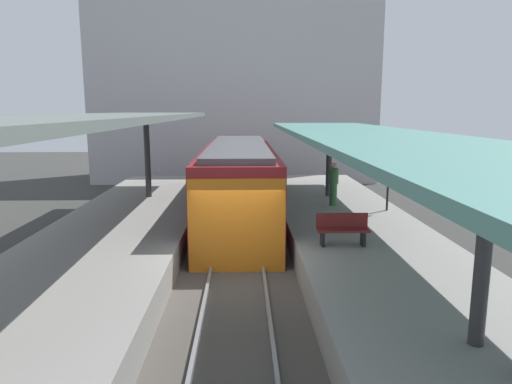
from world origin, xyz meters
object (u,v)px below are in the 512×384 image
(platform_bench, at_px, (343,228))
(passenger_near_bench, at_px, (334,183))
(platform_sign, at_px, (389,166))
(commuter_train, at_px, (239,183))

(platform_bench, bearing_deg, passenger_near_bench, 81.64)
(platform_sign, xyz_separation_m, passenger_near_bench, (-1.79, 0.94, -0.77))
(platform_bench, bearing_deg, commuter_train, 115.00)
(commuter_train, bearing_deg, passenger_near_bench, -13.81)
(commuter_train, distance_m, passenger_near_bench, 3.73)
(platform_bench, relative_size, passenger_near_bench, 0.85)
(platform_bench, xyz_separation_m, passenger_near_bench, (0.77, 5.22, 0.39))
(platform_sign, distance_m, passenger_near_bench, 2.16)
(platform_sign, bearing_deg, platform_bench, -120.84)
(platform_sign, height_order, passenger_near_bench, platform_sign)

